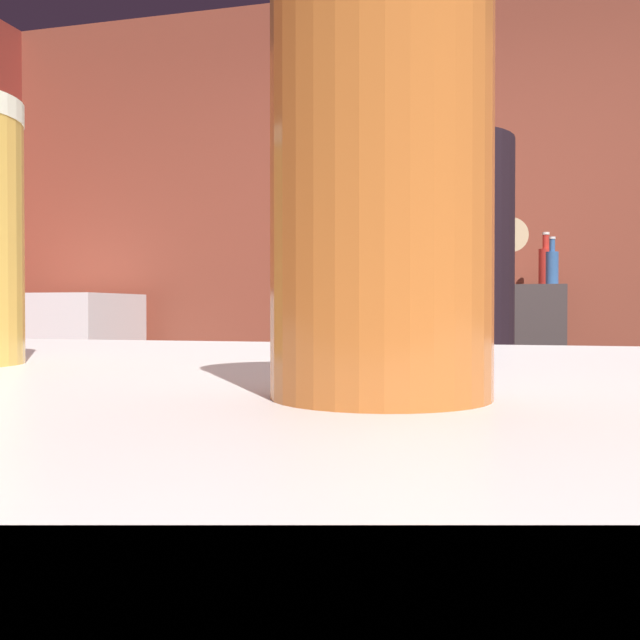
# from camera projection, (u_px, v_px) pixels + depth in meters

# --- Properties ---
(wall_back) EXTENTS (5.20, 0.10, 2.70)m
(wall_back) POSITION_uv_depth(u_px,v_px,m) (467.00, 256.00, 3.52)
(wall_back) COLOR brown
(wall_back) RESTS_ON ground
(prep_counter) EXTENTS (2.10, 0.60, 0.92)m
(prep_counter) POSITION_uv_depth(u_px,v_px,m) (568.00, 529.00, 1.99)
(prep_counter) COLOR brown
(prep_counter) RESTS_ON ground
(back_shelf) EXTENTS (0.80, 0.36, 1.19)m
(back_shelf) POSITION_uv_depth(u_px,v_px,m) (472.00, 414.00, 3.25)
(back_shelf) COLOR #3F3636
(back_shelf) RESTS_ON ground
(mini_fridge) EXTENTS (0.66, 0.58, 1.16)m
(mini_fridge) POSITION_uv_depth(u_px,v_px,m) (62.00, 407.00, 3.60)
(mini_fridge) COLOR silver
(mini_fridge) RESTS_ON ground
(bartender) EXTENTS (0.49, 0.55, 1.69)m
(bartender) POSITION_uv_depth(u_px,v_px,m) (439.00, 356.00, 1.62)
(bartender) COLOR #2D2936
(bartender) RESTS_ON ground
(mixing_bowl) EXTENTS (0.20, 0.20, 0.05)m
(mixing_bowl) POSITION_uv_depth(u_px,v_px,m) (339.00, 356.00, 2.02)
(mixing_bowl) COLOR silver
(mixing_bowl) RESTS_ON prep_counter
(chefs_knife) EXTENTS (0.24, 0.07, 0.01)m
(chefs_knife) POSITION_uv_depth(u_px,v_px,m) (553.00, 366.00, 1.94)
(chefs_knife) COLOR silver
(chefs_knife) RESTS_ON prep_counter
(pint_glass_near) EXTENTS (0.08, 0.08, 0.15)m
(pint_glass_near) POSITION_uv_depth(u_px,v_px,m) (381.00, 177.00, 0.24)
(pint_glass_near) COLOR #BA6227
(pint_glass_near) RESTS_ON bar_counter
(bottle_soy) EXTENTS (0.07, 0.07, 0.19)m
(bottle_soy) POSITION_uv_depth(u_px,v_px,m) (435.00, 271.00, 3.34)
(bottle_soy) COLOR #4D8736
(bottle_soy) RESTS_ON back_shelf
(bottle_vinegar) EXTENTS (0.07, 0.07, 0.26)m
(bottle_vinegar) POSITION_uv_depth(u_px,v_px,m) (470.00, 263.00, 3.20)
(bottle_vinegar) COLOR red
(bottle_vinegar) RESTS_ON back_shelf
(bottle_hot_sauce) EXTENTS (0.06, 0.06, 0.25)m
(bottle_hot_sauce) POSITION_uv_depth(u_px,v_px,m) (546.00, 265.00, 3.23)
(bottle_hot_sauce) COLOR red
(bottle_hot_sauce) RESTS_ON back_shelf
(bottle_olive_oil) EXTENTS (0.05, 0.05, 0.21)m
(bottle_olive_oil) POSITION_uv_depth(u_px,v_px,m) (552.00, 266.00, 3.08)
(bottle_olive_oil) COLOR #335B92
(bottle_olive_oil) RESTS_ON back_shelf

